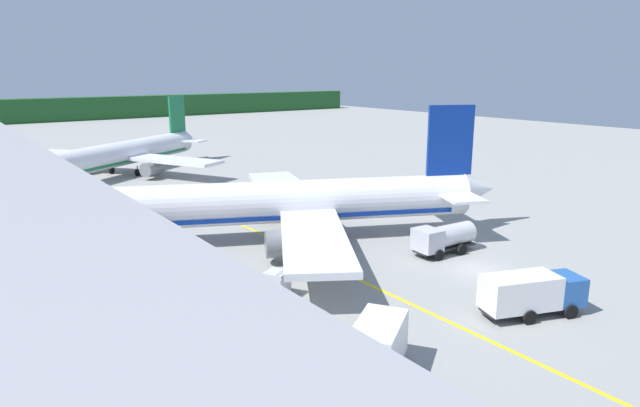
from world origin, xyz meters
name	(u,v)px	position (x,y,z in m)	size (l,w,h in m)	color
ground	(209,177)	(0.00, 48.00, -0.10)	(240.00, 320.00, 0.20)	#999993
distant_treeline	(54,110)	(0.00, 157.92, 3.51)	(216.00, 6.00, 7.02)	#1E5123
airliner_foreground	(280,203)	(-7.93, 15.61, 3.39)	(39.09, 32.97, 11.90)	white
airliner_mid_apron	(119,155)	(-10.47, 55.66, 3.11)	(33.67, 28.65, 10.91)	white
service_truck_fuel	(444,238)	(0.93, 4.21, 1.39)	(5.90, 2.69, 2.40)	silver
service_truck_baggage	(532,292)	(-3.74, -7.07, 1.52)	(6.86, 4.32, 2.68)	#2659A5
service_truck_catering	(21,251)	(-28.06, 21.77, 1.19)	(5.51, 5.58, 2.55)	#2659A5
service_truck_pushback	(374,354)	(-16.77, -7.07, 1.58)	(6.15, 5.15, 2.85)	#2659A5
cargo_container_near	(22,310)	(-29.63, 10.30, 0.90)	(1.69, 1.69, 1.90)	#333338
cargo_container_mid	(277,284)	(-15.11, 4.59, 0.93)	(2.24, 2.24, 1.97)	#333338
crew_marshaller	(168,277)	(-20.66, 9.96, 1.06)	(0.62, 0.33, 1.78)	#191E33
crew_loader_left	(65,301)	(-27.32, 9.70, 1.05)	(0.40, 0.58, 1.77)	#191E33
apron_guide_line	(305,254)	(-8.59, 10.85, 0.01)	(0.30, 60.00, 0.01)	yellow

